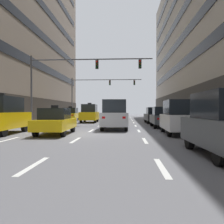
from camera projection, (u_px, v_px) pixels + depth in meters
name	position (u px, v px, depth m)	size (l,w,h in m)	color
ground_plane	(86.00, 134.00, 13.91)	(120.00, 120.00, 0.00)	slate
sidewalk_right	(222.00, 133.00, 13.42)	(2.92, 80.00, 0.14)	gray
lane_stripe_l1_s3	(9.00, 140.00, 11.11)	(0.16, 2.00, 0.01)	silver
lane_stripe_l1_s4	(45.00, 130.00, 16.10)	(0.16, 2.00, 0.01)	silver
lane_stripe_l1_s5	(64.00, 126.00, 21.09)	(0.16, 2.00, 0.01)	silver
lane_stripe_l1_s6	(76.00, 123.00, 26.08)	(0.16, 2.00, 0.01)	silver
lane_stripe_l1_s7	(84.00, 121.00, 31.07)	(0.16, 2.00, 0.01)	silver
lane_stripe_l1_s8	(90.00, 119.00, 36.06)	(0.16, 2.00, 0.01)	silver
lane_stripe_l1_s9	(94.00, 118.00, 41.05)	(0.16, 2.00, 0.01)	silver
lane_stripe_l1_s10	(97.00, 117.00, 46.04)	(0.16, 2.00, 0.01)	silver
lane_stripe_l2_s2	(33.00, 166.00, 5.92)	(0.16, 2.00, 0.01)	silver
lane_stripe_l2_s3	(76.00, 140.00, 10.91)	(0.16, 2.00, 0.01)	silver
lane_stripe_l2_s4	(91.00, 131.00, 15.90)	(0.16, 2.00, 0.01)	silver
lane_stripe_l2_s5	(99.00, 126.00, 20.89)	(0.16, 2.00, 0.01)	silver
lane_stripe_l2_s6	(105.00, 123.00, 25.88)	(0.16, 2.00, 0.01)	silver
lane_stripe_l2_s7	(108.00, 121.00, 30.87)	(0.16, 2.00, 0.01)	silver
lane_stripe_l2_s8	(110.00, 119.00, 35.87)	(0.16, 2.00, 0.01)	silver
lane_stripe_l2_s9	(112.00, 118.00, 40.86)	(0.16, 2.00, 0.01)	silver
lane_stripe_l2_s10	(114.00, 117.00, 45.85)	(0.16, 2.00, 0.01)	silver
lane_stripe_l3_s2	(162.00, 167.00, 5.72)	(0.16, 2.00, 0.01)	silver
lane_stripe_l3_s3	(145.00, 141.00, 10.71)	(0.16, 2.00, 0.01)	silver
lane_stripe_l3_s4	(139.00, 131.00, 15.71)	(0.16, 2.00, 0.01)	silver
lane_stripe_l3_s5	(136.00, 126.00, 20.70)	(0.16, 2.00, 0.01)	silver
lane_stripe_l3_s6	(134.00, 123.00, 25.69)	(0.16, 2.00, 0.01)	silver
lane_stripe_l3_s7	(132.00, 121.00, 30.68)	(0.16, 2.00, 0.01)	silver
lane_stripe_l3_s8	(131.00, 119.00, 35.67)	(0.16, 2.00, 0.01)	silver
lane_stripe_l3_s9	(131.00, 118.00, 40.66)	(0.16, 2.00, 0.01)	silver
lane_stripe_l3_s10	(130.00, 117.00, 45.65)	(0.16, 2.00, 0.01)	silver
taxi_driving_0	(90.00, 113.00, 26.41)	(1.91, 4.36, 2.27)	black
taxi_driving_1	(56.00, 121.00, 13.50)	(1.86, 4.20, 1.72)	black
taxi_driving_2	(118.00, 116.00, 26.53)	(1.86, 4.20, 1.72)	black
taxi_driving_3	(71.00, 114.00, 30.76)	(2.07, 4.69, 1.93)	black
car_driving_4	(115.00, 115.00, 16.85)	(2.00, 4.55, 2.18)	black
car_driving_5	(120.00, 114.00, 33.94)	(2.02, 4.66, 1.73)	black
taxi_driving_6	(1.00, 115.00, 13.69)	(2.12, 4.73, 2.45)	black
car_parked_1	(179.00, 117.00, 13.51)	(1.86, 4.24, 2.03)	black
car_parked_2	(163.00, 117.00, 19.04)	(2.00, 4.60, 1.71)	black
car_parked_3	(155.00, 115.00, 24.74)	(2.00, 4.64, 1.73)	black
traffic_signal_0	(74.00, 73.00, 22.46)	(12.07, 0.35, 6.71)	#4C4C51
traffic_signal_1	(96.00, 88.00, 39.72)	(12.19, 0.35, 6.92)	#4C4C51
pedestrian_0	(161.00, 113.00, 30.80)	(0.52, 0.27, 1.58)	#383D59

